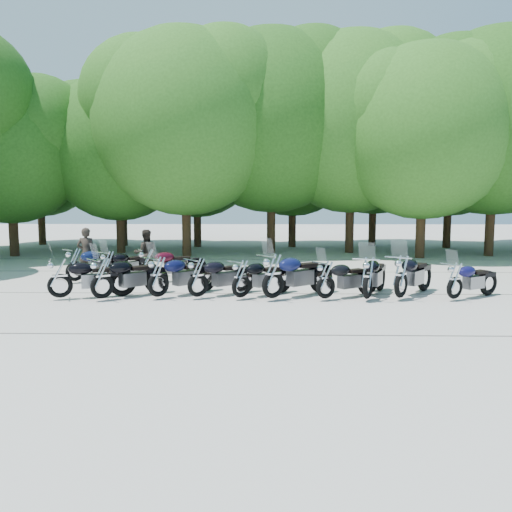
{
  "coord_description": "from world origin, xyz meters",
  "views": [
    {
      "loc": [
        0.31,
        -12.78,
        2.68
      ],
      "look_at": [
        0.0,
        1.5,
        1.1
      ],
      "focal_mm": 35.0,
      "sensor_mm": 36.0,
      "label": 1
    }
  ],
  "objects_px": {
    "motorcycle_11": "(108,265)",
    "motorcycle_8": "(401,275)",
    "motorcycle_2": "(158,275)",
    "motorcycle_6": "(326,278)",
    "motorcycle_4": "(241,277)",
    "motorcycle_5": "(273,274)",
    "motorcycle_12": "(148,264)",
    "rider_0": "(86,253)",
    "motorcycle_7": "(368,276)",
    "motorcycle_3": "(198,276)",
    "motorcycle_1": "(102,277)",
    "motorcycle_10": "(75,263)",
    "motorcycle_9": "(455,279)",
    "motorcycle_0": "(60,277)",
    "rider_1": "(146,253)"
  },
  "relations": [
    {
      "from": "motorcycle_2",
      "to": "motorcycle_7",
      "type": "relative_size",
      "value": 0.99
    },
    {
      "from": "motorcycle_2",
      "to": "motorcycle_7",
      "type": "distance_m",
      "value": 5.67
    },
    {
      "from": "motorcycle_4",
      "to": "motorcycle_8",
      "type": "xyz_separation_m",
      "value": [
        4.33,
        0.02,
        0.08
      ]
    },
    {
      "from": "motorcycle_3",
      "to": "motorcycle_4",
      "type": "distance_m",
      "value": 1.19
    },
    {
      "from": "motorcycle_11",
      "to": "motorcycle_7",
      "type": "bearing_deg",
      "value": -165.23
    },
    {
      "from": "motorcycle_2",
      "to": "motorcycle_6",
      "type": "relative_size",
      "value": 1.09
    },
    {
      "from": "motorcycle_11",
      "to": "motorcycle_10",
      "type": "bearing_deg",
      "value": 26.83
    },
    {
      "from": "rider_1",
      "to": "motorcycle_8",
      "type": "bearing_deg",
      "value": 134.23
    },
    {
      "from": "motorcycle_0",
      "to": "motorcycle_9",
      "type": "height_order",
      "value": "motorcycle_0"
    },
    {
      "from": "rider_0",
      "to": "motorcycle_7",
      "type": "bearing_deg",
      "value": 155.91
    },
    {
      "from": "motorcycle_6",
      "to": "motorcycle_12",
      "type": "height_order",
      "value": "motorcycle_12"
    },
    {
      "from": "motorcycle_6",
      "to": "rider_0",
      "type": "distance_m",
      "value": 8.63
    },
    {
      "from": "motorcycle_2",
      "to": "motorcycle_12",
      "type": "xyz_separation_m",
      "value": [
        -0.9,
        2.64,
        -0.02
      ]
    },
    {
      "from": "motorcycle_8",
      "to": "motorcycle_12",
      "type": "height_order",
      "value": "motorcycle_8"
    },
    {
      "from": "motorcycle_10",
      "to": "motorcycle_12",
      "type": "height_order",
      "value": "motorcycle_10"
    },
    {
      "from": "motorcycle_11",
      "to": "motorcycle_8",
      "type": "bearing_deg",
      "value": -162.43
    },
    {
      "from": "motorcycle_7",
      "to": "motorcycle_8",
      "type": "relative_size",
      "value": 0.97
    },
    {
      "from": "motorcycle_6",
      "to": "motorcycle_12",
      "type": "distance_m",
      "value": 6.12
    },
    {
      "from": "motorcycle_8",
      "to": "motorcycle_9",
      "type": "relative_size",
      "value": 1.18
    },
    {
      "from": "motorcycle_7",
      "to": "rider_1",
      "type": "xyz_separation_m",
      "value": [
        -6.97,
        4.13,
        0.17
      ]
    },
    {
      "from": "motorcycle_1",
      "to": "motorcycle_10",
      "type": "distance_m",
      "value": 3.44
    },
    {
      "from": "motorcycle_4",
      "to": "motorcycle_12",
      "type": "bearing_deg",
      "value": 7.37
    },
    {
      "from": "motorcycle_2",
      "to": "rider_0",
      "type": "distance_m",
      "value": 4.82
    },
    {
      "from": "motorcycle_12",
      "to": "rider_1",
      "type": "distance_m",
      "value": 1.4
    },
    {
      "from": "motorcycle_10",
      "to": "motorcycle_9",
      "type": "bearing_deg",
      "value": -152.0
    },
    {
      "from": "motorcycle_5",
      "to": "motorcycle_3",
      "type": "bearing_deg",
      "value": 45.08
    },
    {
      "from": "motorcycle_6",
      "to": "motorcycle_7",
      "type": "distance_m",
      "value": 1.12
    },
    {
      "from": "motorcycle_3",
      "to": "rider_1",
      "type": "height_order",
      "value": "rider_1"
    },
    {
      "from": "motorcycle_4",
      "to": "motorcycle_2",
      "type": "bearing_deg",
      "value": 46.77
    },
    {
      "from": "motorcycle_6",
      "to": "motorcycle_3",
      "type": "bearing_deg",
      "value": 54.4
    },
    {
      "from": "motorcycle_3",
      "to": "motorcycle_6",
      "type": "bearing_deg",
      "value": -132.17
    },
    {
      "from": "motorcycle_0",
      "to": "motorcycle_1",
      "type": "xyz_separation_m",
      "value": [
        1.19,
        -0.09,
        0.01
      ]
    },
    {
      "from": "motorcycle_10",
      "to": "motorcycle_4",
      "type": "bearing_deg",
      "value": -164.05
    },
    {
      "from": "motorcycle_3",
      "to": "motorcycle_2",
      "type": "bearing_deg",
      "value": 52.24
    },
    {
      "from": "motorcycle_0",
      "to": "motorcycle_10",
      "type": "height_order",
      "value": "motorcycle_10"
    },
    {
      "from": "motorcycle_2",
      "to": "motorcycle_11",
      "type": "relative_size",
      "value": 1.09
    },
    {
      "from": "motorcycle_1",
      "to": "motorcycle_5",
      "type": "relative_size",
      "value": 0.91
    },
    {
      "from": "motorcycle_5",
      "to": "motorcycle_11",
      "type": "relative_size",
      "value": 1.19
    },
    {
      "from": "motorcycle_4",
      "to": "motorcycle_8",
      "type": "height_order",
      "value": "motorcycle_8"
    },
    {
      "from": "motorcycle_2",
      "to": "motorcycle_11",
      "type": "distance_m",
      "value": 3.31
    },
    {
      "from": "motorcycle_1",
      "to": "motorcycle_4",
      "type": "distance_m",
      "value": 3.73
    },
    {
      "from": "motorcycle_5",
      "to": "motorcycle_12",
      "type": "distance_m",
      "value": 4.92
    },
    {
      "from": "motorcycle_11",
      "to": "motorcycle_0",
      "type": "bearing_deg",
      "value": 113.47
    },
    {
      "from": "motorcycle_8",
      "to": "motorcycle_5",
      "type": "bearing_deg",
      "value": 39.91
    },
    {
      "from": "motorcycle_6",
      "to": "motorcycle_7",
      "type": "height_order",
      "value": "motorcycle_7"
    },
    {
      "from": "motorcycle_1",
      "to": "motorcycle_3",
      "type": "bearing_deg",
      "value": -126.88
    },
    {
      "from": "motorcycle_0",
      "to": "rider_1",
      "type": "xyz_separation_m",
      "value": [
        1.34,
        4.15,
        0.2
      ]
    },
    {
      "from": "motorcycle_7",
      "to": "rider_1",
      "type": "relative_size",
      "value": 1.41
    },
    {
      "from": "motorcycle_2",
      "to": "motorcycle_10",
      "type": "height_order",
      "value": "motorcycle_2"
    },
    {
      "from": "motorcycle_1",
      "to": "rider_0",
      "type": "bearing_deg",
      "value": -18.52
    }
  ]
}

